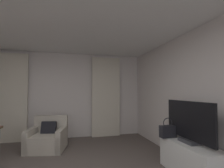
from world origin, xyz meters
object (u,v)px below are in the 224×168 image
object	(u,v)px
armchair	(47,139)
handbag_primary	(168,131)
tv_flatscreen	(189,123)
tv_console	(191,160)

from	to	relation	value
armchair	handbag_primary	xyz separation A→B (m)	(2.32, -1.58, 0.41)
tv_flatscreen	tv_console	bearing A→B (deg)	-90.00
armchair	tv_flatscreen	world-z (taller)	tv_flatscreen
armchair	handbag_primary	bearing A→B (deg)	-34.30
armchair	handbag_primary	size ratio (longest dim) A/B	2.68
armchair	handbag_primary	distance (m)	2.84
tv_flatscreen	armchair	bearing A→B (deg)	141.26
tv_console	tv_flatscreen	bearing A→B (deg)	90.00
handbag_primary	tv_console	bearing A→B (deg)	-70.41
tv_console	handbag_primary	world-z (taller)	handbag_primary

